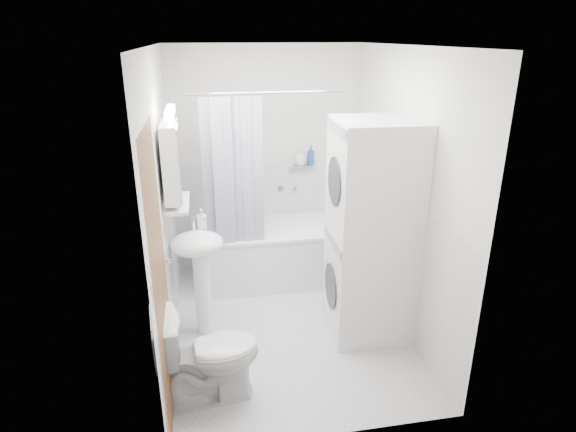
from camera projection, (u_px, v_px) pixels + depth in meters
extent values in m
plane|color=#BCBCC1|center=(288.00, 326.00, 4.37)|extent=(2.60, 2.60, 0.00)
plane|color=silver|center=(267.00, 162.00, 5.14)|extent=(2.00, 0.00, 2.00)
plane|color=silver|center=(329.00, 273.00, 2.74)|extent=(2.00, 0.00, 2.00)
plane|color=silver|center=(163.00, 208.00, 3.77)|extent=(0.00, 2.60, 2.60)
plane|color=silver|center=(403.00, 194.00, 4.11)|extent=(0.00, 2.60, 2.60)
plane|color=white|center=(288.00, 46.00, 3.51)|extent=(2.60, 2.60, 0.00)
plane|color=white|center=(268.00, 215.00, 5.34)|extent=(1.98, 0.00, 1.98)
plane|color=white|center=(171.00, 276.00, 3.99)|extent=(0.00, 2.58, 2.58)
plane|color=white|center=(396.00, 257.00, 4.32)|extent=(0.00, 2.58, 2.58)
plane|color=brown|center=(161.00, 284.00, 3.04)|extent=(0.00, 2.00, 2.00)
cylinder|color=silver|center=(168.00, 261.00, 3.35)|extent=(0.04, 0.04, 0.04)
cube|color=white|center=(282.00, 254.00, 5.13)|extent=(1.55, 0.72, 0.57)
cube|color=white|center=(282.00, 228.00, 5.02)|extent=(1.57, 0.74, 0.03)
cube|color=silver|center=(282.00, 238.00, 5.06)|extent=(1.37, 0.54, 0.20)
cylinder|color=silver|center=(294.00, 187.00, 5.24)|extent=(0.04, 0.12, 0.04)
cylinder|color=silver|center=(287.00, 92.00, 4.23)|extent=(1.75, 0.02, 0.02)
cube|color=#151D4A|center=(208.00, 178.00, 4.38)|extent=(0.10, 0.02, 1.45)
cube|color=#151D4A|center=(218.00, 178.00, 4.39)|extent=(0.10, 0.02, 1.45)
cube|color=#151D4A|center=(228.00, 177.00, 4.41)|extent=(0.10, 0.02, 1.45)
cube|color=#151D4A|center=(238.00, 177.00, 4.42)|extent=(0.10, 0.02, 1.45)
cube|color=#151D4A|center=(248.00, 176.00, 4.44)|extent=(0.10, 0.02, 1.45)
cube|color=#151D4A|center=(258.00, 176.00, 4.45)|extent=(0.10, 0.02, 1.45)
ellipsoid|color=white|center=(197.00, 244.00, 3.99)|extent=(0.44, 0.37, 0.20)
cylinder|color=white|center=(203.00, 294.00, 4.16)|extent=(0.14, 0.14, 0.75)
cylinder|color=silver|center=(194.00, 224.00, 4.07)|extent=(0.03, 0.03, 0.14)
cylinder|color=silver|center=(193.00, 219.00, 4.01)|extent=(0.02, 0.10, 0.02)
cube|color=white|center=(171.00, 161.00, 3.76)|extent=(0.12, 0.50, 0.60)
cube|color=white|center=(180.00, 161.00, 3.77)|extent=(0.01, 0.47, 0.57)
cube|color=#FFEABF|center=(170.00, 112.00, 3.63)|extent=(0.06, 0.45, 0.06)
cube|color=silver|center=(178.00, 203.00, 3.88)|extent=(0.18, 0.54, 0.02)
cube|color=silver|center=(299.00, 166.00, 5.16)|extent=(0.22, 0.06, 0.02)
cube|color=maroon|center=(172.00, 165.00, 4.25)|extent=(0.05, 0.30, 0.71)
cube|color=maroon|center=(172.00, 128.00, 4.14)|extent=(0.03, 0.27, 0.08)
cylinder|color=silver|center=(167.00, 124.00, 4.12)|extent=(0.02, 0.04, 0.02)
cube|color=white|center=(368.00, 282.00, 4.17)|extent=(0.68, 0.68, 0.93)
cylinder|color=#2D2D33|center=(331.00, 286.00, 4.12)|extent=(0.04, 0.40, 0.40)
cube|color=gray|center=(333.00, 241.00, 3.97)|extent=(0.03, 0.60, 0.08)
cube|color=white|center=(375.00, 178.00, 3.84)|extent=(0.68, 0.68, 0.93)
cylinder|color=#2D2D33|center=(335.00, 181.00, 3.79)|extent=(0.04, 0.40, 0.40)
cube|color=gray|center=(337.00, 128.00, 3.64)|extent=(0.03, 0.60, 0.08)
imported|color=white|center=(208.00, 355.00, 3.39)|extent=(0.78, 0.50, 0.72)
imported|color=gray|center=(202.00, 224.00, 4.14)|extent=(0.08, 0.17, 0.08)
imported|color=gray|center=(177.00, 204.00, 3.73)|extent=(0.07, 0.18, 0.07)
imported|color=gray|center=(178.00, 191.00, 3.97)|extent=(0.10, 0.09, 0.10)
imported|color=gray|center=(300.00, 159.00, 5.13)|extent=(0.13, 0.17, 0.13)
imported|color=#254096|center=(311.00, 161.00, 5.16)|extent=(0.08, 0.21, 0.08)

